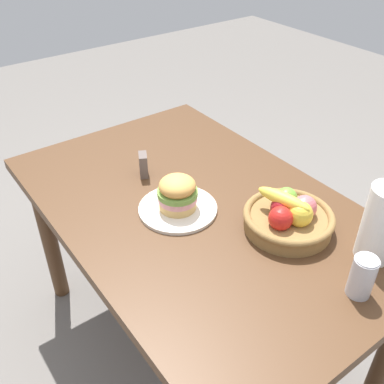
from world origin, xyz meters
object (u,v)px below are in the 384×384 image
(paper_towel_roll, at_px, (382,224))
(napkin_holder, at_px, (143,165))
(sandwich, at_px, (178,193))
(fruit_basket, at_px, (289,216))
(plate, at_px, (178,209))
(soda_can, at_px, (362,277))

(paper_towel_roll, height_order, napkin_holder, paper_towel_roll)
(sandwich, distance_m, fruit_basket, 0.37)
(fruit_basket, bearing_deg, plate, -141.23)
(sandwich, bearing_deg, fruit_basket, 38.77)
(plate, relative_size, paper_towel_roll, 1.11)
(napkin_holder, bearing_deg, plate, 23.56)
(sandwich, relative_size, paper_towel_roll, 0.56)
(paper_towel_roll, bearing_deg, soda_can, -67.10)
(sandwich, height_order, soda_can, sandwich)
(sandwich, relative_size, napkin_holder, 1.51)
(plate, xyz_separation_m, napkin_holder, (-0.25, 0.02, 0.04))
(soda_can, distance_m, fruit_basket, 0.31)
(fruit_basket, distance_m, napkin_holder, 0.58)
(fruit_basket, height_order, napkin_holder, fruit_basket)
(plate, distance_m, sandwich, 0.07)
(plate, bearing_deg, sandwich, 90.00)
(napkin_holder, bearing_deg, fruit_basket, 49.27)
(plate, relative_size, fruit_basket, 0.92)
(fruit_basket, bearing_deg, paper_towel_roll, 25.90)
(paper_towel_roll, bearing_deg, fruit_basket, -154.10)
(soda_can, height_order, fruit_basket, fruit_basket)
(plate, bearing_deg, fruit_basket, 38.77)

